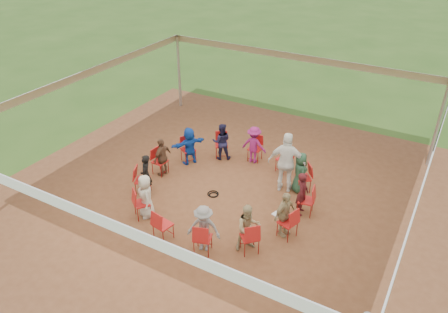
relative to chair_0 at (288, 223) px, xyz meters
The scene contains 30 objects.
ground 2.46m from the chair_0, 163.00° to the left, with size 80.00×80.00×0.00m, color #30551A.
dirt_patch 2.46m from the chair_0, 163.00° to the left, with size 13.00×13.00×0.00m, color brown.
tent 3.09m from the chair_0, 163.00° to the left, with size 10.33×10.33×3.00m.
chair_0 is the anchor object (origin of this frame).
chair_1 1.16m from the chair_0, 86.84° to the left, with size 0.42×0.44×0.90m, color red, non-canonical shape.
chair_2 2.25m from the chair_0, 100.69° to the left, with size 0.42×0.44×0.90m, color red, non-canonical shape.
chair_3 3.20m from the chair_0, 114.53° to the left, with size 0.42×0.44×0.90m, color red, non-canonical shape.
chair_4 3.98m from the chair_0, 128.38° to the left, with size 0.42×0.44×0.90m, color red, non-canonical shape.
chair_5 4.52m from the chair_0, 142.23° to the left, with size 0.42×0.44×0.90m, color red, non-canonical shape.
chair_6 4.80m from the chair_0, 156.07° to the left, with size 0.42×0.44×0.90m, color red, non-canonical shape.
chair_7 4.80m from the chair_0, 169.92° to the left, with size 0.42×0.44×0.90m, color red, non-canonical shape.
chair_8 4.52m from the chair_0, behind, with size 0.42×0.44×0.90m, color red, non-canonical shape.
chair_9 3.98m from the chair_0, 162.39° to the right, with size 0.42×0.44×0.90m, color red, non-canonical shape.
chair_10 3.20m from the chair_0, 148.54° to the right, with size 0.42×0.44×0.90m, color red, non-canonical shape.
chair_11 2.25m from the chair_0, 134.70° to the right, with size 0.42×0.44×0.90m, color red, non-canonical shape.
chair_12 1.16m from the chair_0, 120.85° to the right, with size 0.42×0.44×0.90m, color red, non-canonical shape.
person_seated_0 0.24m from the chair_0, 163.00° to the left, with size 0.76×0.39×1.29m, color tan.
person_seated_1 1.15m from the chair_0, 92.74° to the left, with size 0.47×0.31×1.29m, color #401115.
person_seated_2 2.20m from the chair_0, 103.47° to the left, with size 0.63×0.35×1.29m, color #234731.
person_seated_3 3.88m from the chair_0, 129.39° to the left, with size 0.84×0.41×1.29m, color #81185E.
person_seated_4 4.41m from the chair_0, 142.78° to the left, with size 0.63×0.36×1.29m, color #1A1938.
person_seated_5 4.68m from the chair_0, 156.25° to the left, with size 1.20×0.45×1.29m, color #1245B3.
person_seated_6 4.68m from the chair_0, 169.74° to the left, with size 0.76×0.39×1.29m, color brown.
person_seated_7 4.41m from the chair_0, behind, with size 0.47×0.31×1.29m, color black.
person_seated_8 3.88m from the chair_0, 163.40° to the right, with size 0.63×0.35×1.29m, color beige.
person_seated_9 2.20m from the chair_0, 137.47° to the right, with size 0.84×0.41×1.29m, color gray.
person_seated_10 1.15m from the chair_0, 126.75° to the right, with size 0.63×0.36×1.29m, color tan.
standing_person 2.22m from the chair_0, 114.23° to the left, with size 1.12×0.57×1.91m, color white.
cable_coil 2.75m from the chair_0, 166.03° to the left, with size 0.42×0.42×0.03m.
laptop 0.33m from the chair_0, 163.00° to the left, with size 0.31×0.35×0.20m.
Camera 1 is at (5.29, -9.22, 7.55)m, focal length 35.00 mm.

